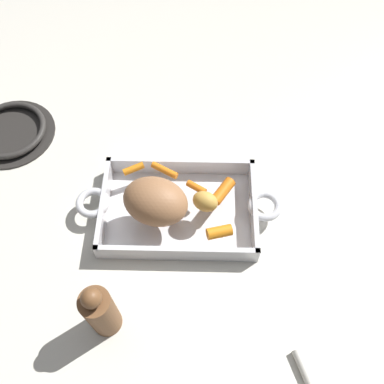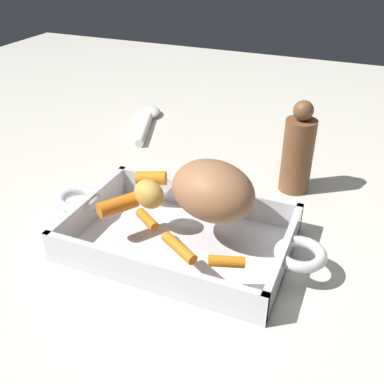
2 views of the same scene
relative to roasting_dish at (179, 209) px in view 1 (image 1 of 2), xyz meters
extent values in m
plane|color=silver|center=(0.00, 0.00, -0.02)|extent=(2.32, 2.32, 0.00)
cube|color=silver|center=(0.00, 0.00, -0.01)|extent=(0.32, 0.22, 0.01)
cube|color=silver|center=(0.00, 0.10, 0.01)|extent=(0.32, 0.01, 0.05)
cube|color=silver|center=(0.00, -0.10, 0.01)|extent=(0.32, 0.01, 0.05)
cube|color=silver|center=(0.16, 0.00, 0.01)|extent=(0.01, 0.22, 0.05)
cube|color=silver|center=(-0.16, 0.00, 0.01)|extent=(0.01, 0.22, 0.05)
torus|color=silver|center=(0.18, 0.00, 0.02)|extent=(0.07, 0.07, 0.02)
torus|color=silver|center=(-0.18, 0.00, 0.02)|extent=(0.07, 0.07, 0.02)
ellipsoid|color=#9D6A45|center=(0.04, 0.02, 0.07)|extent=(0.15, 0.13, 0.09)
cylinder|color=orange|center=(-0.04, -0.03, 0.04)|extent=(0.04, 0.04, 0.02)
cylinder|color=orange|center=(-0.09, -0.02, 0.04)|extent=(0.05, 0.06, 0.02)
cylinder|color=orange|center=(0.03, -0.07, 0.04)|extent=(0.06, 0.04, 0.02)
cylinder|color=orange|center=(-0.08, 0.07, 0.04)|extent=(0.05, 0.04, 0.03)
cylinder|color=orange|center=(0.10, -0.07, 0.04)|extent=(0.05, 0.03, 0.02)
ellipsoid|color=gold|center=(-0.05, 0.01, 0.05)|extent=(0.06, 0.06, 0.04)
cylinder|color=#282623|center=(0.41, -0.20, -0.01)|extent=(0.21, 0.21, 0.01)
torus|color=#2D2B28|center=(0.41, -0.20, 0.00)|extent=(0.17, 0.17, 0.01)
cylinder|color=brown|center=(0.12, 0.23, 0.05)|extent=(0.05, 0.05, 0.13)
sphere|color=brown|center=(0.12, 0.23, 0.13)|extent=(0.03, 0.03, 0.03)
camera|label=1|loc=(-0.04, 0.42, 0.77)|focal=39.14mm
camera|label=2|loc=(0.22, -0.49, 0.40)|focal=41.76mm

